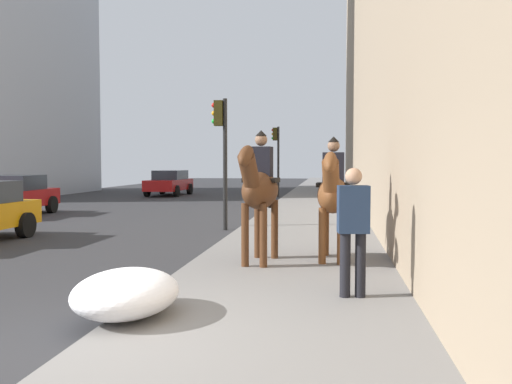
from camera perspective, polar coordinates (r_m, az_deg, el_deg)
The scene contains 9 objects.
sidewalk_slab at distance 5.38m, azimuth -0.14°, elevation -16.78°, with size 120.00×3.57×0.12m, color slate.
mounted_horse_near at distance 9.61m, azimuth 0.35°, elevation 0.37°, with size 2.15×0.72×2.34m.
mounted_horse_far at distance 9.97m, azimuth 7.98°, elevation -0.06°, with size 2.15×0.64×2.24m.
pedestrian_greeting at distance 7.30m, azimuth 10.05°, elevation -3.20°, with size 0.30×0.43×1.70m.
car_near_lane at distance 21.29m, azimuth -24.08°, elevation -0.29°, with size 3.95×2.26×1.44m.
car_mid_lane at distance 31.90m, azimuth -8.96°, elevation 1.00°, with size 4.27×1.96×1.44m.
traffic_light_near_curb at distance 15.31m, azimuth -3.56°, elevation 5.20°, with size 0.20×0.44×3.65m.
traffic_light_far_curb at distance 30.26m, azimuth 2.16°, elevation 4.39°, with size 0.20×0.44×3.85m.
snow_pile_near at distance 6.61m, azimuth -13.34°, elevation -10.16°, with size 1.54×1.18×0.53m, color white.
Camera 1 is at (-5.01, -2.49, 1.89)m, focal length 38.55 mm.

